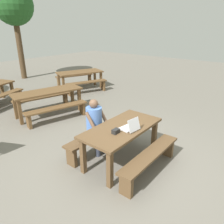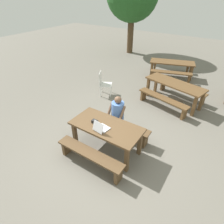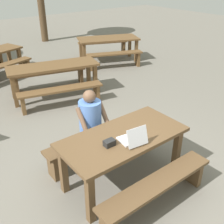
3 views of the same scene
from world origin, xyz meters
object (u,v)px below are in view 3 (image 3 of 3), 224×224
object	(u,v)px
picnic_table_front	(123,143)
laptop	(133,138)
picnic_table_distant	(53,70)
small_pouch	(109,143)
person_seated	(92,122)
picnic_table_rear	(108,41)

from	to	relation	value
picnic_table_front	laptop	world-z (taller)	laptop
laptop	picnic_table_distant	bearing A→B (deg)	-92.65
small_pouch	person_seated	distance (m)	0.74
laptop	person_seated	bearing A→B (deg)	-76.77
picnic_table_rear	picnic_table_distant	xyz separation A→B (m)	(-2.68, -1.42, 0.00)
laptop	picnic_table_rear	world-z (taller)	laptop
small_pouch	picnic_table_distant	size ratio (longest dim) A/B	0.07
laptop	small_pouch	xyz separation A→B (m)	(-0.28, 0.13, -0.02)
picnic_table_front	picnic_table_rear	distance (m)	5.75
laptop	picnic_table_distant	distance (m)	3.54
person_seated	picnic_table_rear	bearing A→B (deg)	50.20
laptop	picnic_table_rear	bearing A→B (deg)	-116.45
picnic_table_rear	picnic_table_front	bearing A→B (deg)	-103.04
picnic_table_front	small_pouch	xyz separation A→B (m)	(-0.29, -0.07, 0.16)
person_seated	picnic_table_distant	xyz separation A→B (m)	(0.71, 2.65, -0.07)
person_seated	picnic_table_distant	bearing A→B (deg)	74.99
picnic_table_front	small_pouch	distance (m)	0.34
picnic_table_front	small_pouch	size ratio (longest dim) A/B	12.11
small_pouch	picnic_table_front	bearing A→B (deg)	14.02
picnic_table_front	person_seated	distance (m)	0.64
picnic_table_rear	picnic_table_distant	world-z (taller)	picnic_table_distant
picnic_table_front	person_seated	size ratio (longest dim) A/B	1.42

